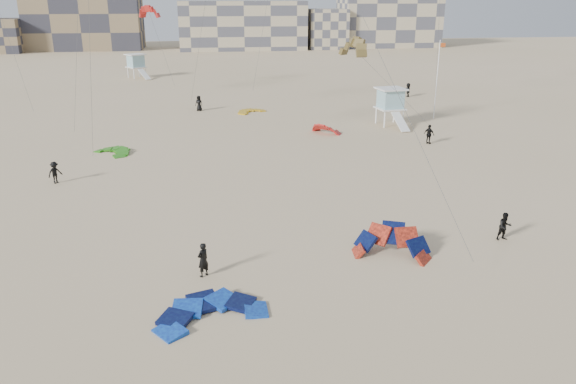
{
  "coord_description": "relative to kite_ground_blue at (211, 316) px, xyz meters",
  "views": [
    {
      "loc": [
        0.61,
        -22.41,
        13.21
      ],
      "look_at": [
        4.61,
        6.0,
        3.16
      ],
      "focal_mm": 35.0,
      "sensor_mm": 36.0,
      "label": 1
    }
  ],
  "objects": [
    {
      "name": "kitesurfer_c",
      "position": [
        -11.23,
        20.18,
        0.83
      ],
      "size": [
        1.21,
        1.17,
        1.66
      ],
      "primitive_type": "imported",
      "rotation": [
        0.0,
        0.0,
        0.72
      ],
      "color": "black",
      "rests_on": "ground"
    },
    {
      "name": "condo_mid",
      "position": [
        9.76,
        130.85,
        6.0
      ],
      "size": [
        32.0,
        16.0,
        12.0
      ],
      "primitive_type": "cube",
      "color": "tan",
      "rests_on": "ground"
    },
    {
      "name": "kite_fly_olive",
      "position": [
        14.47,
        32.87,
        8.38
      ],
      "size": [
        9.87,
        4.43,
        8.8
      ],
      "rotation": [
        0.0,
        0.0,
        -1.19
      ],
      "color": "brown",
      "rests_on": "ground"
    },
    {
      "name": "kite_fly_red",
      "position": [
        -7.38,
        62.55,
        10.96
      ],
      "size": [
        5.21,
        4.46,
        11.28
      ],
      "rotation": [
        0.0,
        0.0,
        2.53
      ],
      "color": "red",
      "rests_on": "ground"
    },
    {
      "name": "lifeguard_tower_near",
      "position": [
        19.55,
        36.06,
        1.97
      ],
      "size": [
        3.17,
        5.63,
        3.97
      ],
      "rotation": [
        0.0,
        0.0,
        0.14
      ],
      "color": "white",
      "rests_on": "ground"
    },
    {
      "name": "kite_ground_orange",
      "position": [
        9.67,
        4.76,
        0.0
      ],
      "size": [
        5.41,
        5.38,
        4.16
      ],
      "primitive_type": null,
      "rotation": [
        0.86,
        0.0,
        -0.4
      ],
      "color": "#FC3D21",
      "rests_on": "ground"
    },
    {
      "name": "kitesurfer_e",
      "position": [
        -0.89,
        46.93,
        0.91
      ],
      "size": [
        1.05,
        0.89,
        1.83
      ],
      "primitive_type": "imported",
      "rotation": [
        0.0,
        0.0,
        -0.4
      ],
      "color": "black",
      "rests_on": "ground"
    },
    {
      "name": "kite_ground_green",
      "position": [
        -8.3,
        28.27,
        0.0
      ],
      "size": [
        4.97,
        4.95,
        1.25
      ],
      "primitive_type": null,
      "rotation": [
        0.16,
        0.0,
        -0.83
      ],
      "color": "#248B16",
      "rests_on": "ground"
    },
    {
      "name": "kite_ground_yellow",
      "position": [
        5.23,
        45.09,
        0.0
      ],
      "size": [
        4.67,
        4.72,
        0.59
      ],
      "primitive_type": null,
      "rotation": [
        0.05,
        0.0,
        0.6
      ],
      "color": "#C99C0C",
      "rests_on": "ground"
    },
    {
      "name": "kite_ground_blue",
      "position": [
        0.0,
        0.0,
        0.0
      ],
      "size": [
        5.72,
        5.87,
        1.34
      ],
      "primitive_type": null,
      "rotation": [
        0.13,
        0.0,
        0.32
      ],
      "color": "blue",
      "rests_on": "ground"
    },
    {
      "name": "kitesurfer_d",
      "position": [
        20.7,
        27.59,
        0.92
      ],
      "size": [
        1.0,
        1.13,
        1.83
      ],
      "primitive_type": "imported",
      "rotation": [
        0.0,
        0.0,
        2.21
      ],
      "color": "black",
      "rests_on": "ground"
    },
    {
      "name": "kitesurfer_b",
      "position": [
        16.69,
        5.86,
        0.82
      ],
      "size": [
        0.84,
        0.67,
        1.65
      ],
      "primitive_type": "imported",
      "rotation": [
        0.0,
        0.0,
        0.06
      ],
      "color": "black",
      "rests_on": "ground"
    },
    {
      "name": "condo_west_b",
      "position": [
        -30.24,
        134.85,
        9.0
      ],
      "size": [
        28.0,
        14.0,
        18.0
      ],
      "primitive_type": "cube",
      "color": "#826C4E",
      "rests_on": "ground"
    },
    {
      "name": "ground",
      "position": [
        -0.24,
        0.85,
        0.0
      ],
      "size": [
        320.0,
        320.0,
        0.0
      ],
      "primitive_type": "plane",
      "color": "#D5B78E",
      "rests_on": "ground"
    },
    {
      "name": "lifeguard_tower_far",
      "position": [
        -11.64,
        77.68,
        1.96
      ],
      "size": [
        3.89,
        5.96,
        3.96
      ],
      "rotation": [
        0.0,
        0.0,
        0.6
      ],
      "color": "white",
      "rests_on": "ground"
    },
    {
      "name": "condo_east",
      "position": [
        49.76,
        132.85,
        8.0
      ],
      "size": [
        26.0,
        14.0,
        16.0
      ],
      "primitive_type": "cube",
      "color": "tan",
      "rests_on": "ground"
    },
    {
      "name": "kitesurfer_main",
      "position": [
        -0.3,
        3.8,
        0.89
      ],
      "size": [
        0.77,
        0.75,
        1.78
      ],
      "primitive_type": "imported",
      "rotation": [
        0.0,
        0.0,
        3.88
      ],
      "color": "black",
      "rests_on": "ground"
    },
    {
      "name": "kite_ground_red_far",
      "position": [
        11.96,
        33.23,
        0.0
      ],
      "size": [
        4.32,
        4.31,
        2.9
      ],
      "primitive_type": null,
      "rotation": [
        0.64,
        0.0,
        2.32
      ],
      "color": "red",
      "rests_on": "ground"
    },
    {
      "name": "flagpole",
      "position": [
        25.62,
        38.58,
        4.53
      ],
      "size": [
        0.7,
        0.11,
        8.67
      ],
      "color": "white",
      "rests_on": "ground"
    },
    {
      "name": "condo_fill_right",
      "position": [
        31.76,
        128.85,
        5.0
      ],
      "size": [
        10.0,
        10.0,
        10.0
      ],
      "primitive_type": "cube",
      "color": "tan",
      "rests_on": "ground"
    },
    {
      "name": "kitesurfer_f",
      "position": [
        27.66,
        53.15,
        0.93
      ],
      "size": [
        0.77,
        1.79,
        1.87
      ],
      "primitive_type": "imported",
      "rotation": [
        0.0,
        0.0,
        -1.7
      ],
      "color": "black",
      "rests_on": "ground"
    }
  ]
}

